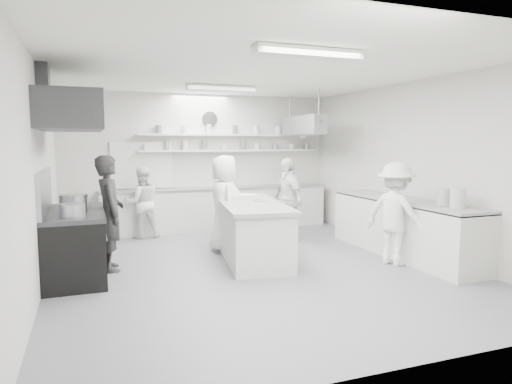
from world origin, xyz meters
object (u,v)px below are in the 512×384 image
object	(u,v)px
stove	(75,246)
right_counter	(403,228)
prep_island	(251,231)
cook_back	(142,203)
cook_stove	(110,213)
back_counter	(218,209)

from	to	relation	value
stove	right_counter	bearing A→B (deg)	-6.52
prep_island	cook_back	world-z (taller)	cook_back
right_counter	cook_back	xyz separation A→B (m)	(-4.04, 3.02, 0.26)
cook_stove	cook_back	xyz separation A→B (m)	(0.72, 2.23, -0.15)
stove	cook_stove	bearing A→B (deg)	20.19
stove	cook_back	distance (m)	2.72
cook_stove	prep_island	bearing A→B (deg)	-95.46
stove	prep_island	world-z (taller)	stove
right_counter	prep_island	bearing A→B (deg)	163.57
back_counter	right_counter	distance (m)	4.13
right_counter	cook_stove	distance (m)	4.84
cook_back	prep_island	bearing A→B (deg)	119.11
stove	right_counter	world-z (taller)	right_counter
back_counter	cook_back	world-z (taller)	cook_back
prep_island	cook_stove	size ratio (longest dim) A/B	1.39
stove	back_counter	distance (m)	4.03
right_counter	stove	bearing A→B (deg)	173.48
stove	cook_stove	size ratio (longest dim) A/B	1.03
stove	cook_stove	distance (m)	0.68
prep_island	cook_back	xyz separation A→B (m)	(-1.53, 2.28, 0.28)
stove	right_counter	size ratio (longest dim) A/B	0.55
back_counter	prep_island	distance (m)	2.66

